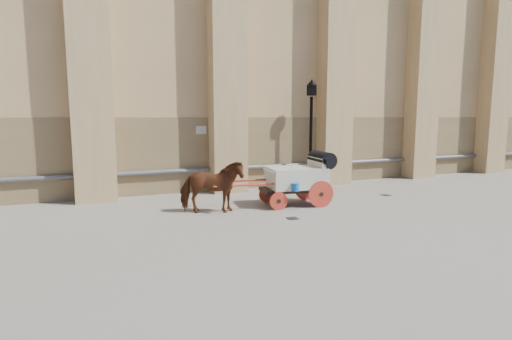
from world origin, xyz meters
name	(u,v)px	position (x,y,z in m)	size (l,w,h in m)	color
ground	(291,208)	(0.00, 0.00, 0.00)	(90.00, 90.00, 0.00)	slate
horse	(212,187)	(-2.64, 0.30, 0.84)	(0.91, 1.99, 1.68)	#612D19
carriage	(300,176)	(0.53, 0.35, 0.99)	(4.29, 1.60, 1.84)	black
street_lamp	(311,130)	(2.56, 3.17, 2.45)	(0.43, 0.43, 4.58)	black
drain_grate_near	(292,218)	(-0.60, -1.30, 0.01)	(0.32, 0.32, 0.01)	black
drain_grate_far	(386,195)	(4.40, 0.50, 0.01)	(0.32, 0.32, 0.01)	black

